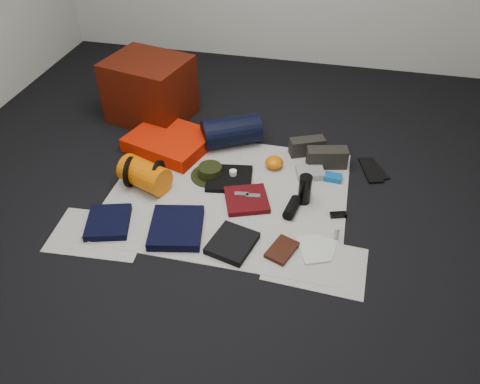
% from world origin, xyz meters
% --- Properties ---
extents(floor, '(4.50, 4.50, 0.02)m').
position_xyz_m(floor, '(0.00, 0.00, -0.01)').
color(floor, black).
rests_on(floor, ground).
extents(newspaper_mat, '(1.60, 1.30, 0.01)m').
position_xyz_m(newspaper_mat, '(0.00, 0.00, 0.00)').
color(newspaper_mat, silver).
rests_on(newspaper_mat, floor).
extents(newspaper_sheet_front_left, '(0.61, 0.44, 0.00)m').
position_xyz_m(newspaper_sheet_front_left, '(-0.70, -0.55, 0.00)').
color(newspaper_sheet_front_left, silver).
rests_on(newspaper_sheet_front_left, floor).
extents(newspaper_sheet_front_right, '(0.60, 0.43, 0.00)m').
position_xyz_m(newspaper_sheet_front_right, '(0.65, -0.50, 0.00)').
color(newspaper_sheet_front_right, silver).
rests_on(newspaper_sheet_front_right, floor).
extents(red_cabinet, '(0.72, 0.64, 0.51)m').
position_xyz_m(red_cabinet, '(-0.87, 0.86, 0.26)').
color(red_cabinet, '#4D1105').
rests_on(red_cabinet, floor).
extents(sleeping_pad, '(0.70, 0.63, 0.11)m').
position_xyz_m(sleeping_pad, '(-0.58, 0.45, 0.06)').
color(sleeping_pad, red).
rests_on(sleeping_pad, newspaper_mat).
extents(stuff_sack, '(0.39, 0.31, 0.20)m').
position_xyz_m(stuff_sack, '(-0.58, -0.04, 0.11)').
color(stuff_sack, '#D85F03').
rests_on(stuff_sack, newspaper_mat).
extents(sack_strap_left, '(0.02, 0.22, 0.22)m').
position_xyz_m(sack_strap_left, '(-0.68, -0.04, 0.11)').
color(sack_strap_left, black).
rests_on(sack_strap_left, newspaper_mat).
extents(sack_strap_right, '(0.03, 0.22, 0.22)m').
position_xyz_m(sack_strap_right, '(-0.48, -0.04, 0.11)').
color(sack_strap_right, black).
rests_on(sack_strap_right, newspaper_mat).
extents(navy_duffel, '(0.50, 0.42, 0.23)m').
position_xyz_m(navy_duffel, '(-0.12, 0.60, 0.12)').
color(navy_duffel, black).
rests_on(navy_duffel, newspaper_mat).
extents(boonie_brim, '(0.35, 0.35, 0.01)m').
position_xyz_m(boonie_brim, '(-0.17, 0.17, 0.01)').
color(boonie_brim, black).
rests_on(boonie_brim, newspaper_mat).
extents(boonie_crown, '(0.17, 0.17, 0.07)m').
position_xyz_m(boonie_crown, '(-0.17, 0.17, 0.05)').
color(boonie_crown, black).
rests_on(boonie_crown, boonie_brim).
extents(hiking_boot_left, '(0.28, 0.19, 0.13)m').
position_xyz_m(hiking_boot_left, '(0.47, 0.60, 0.07)').
color(hiking_boot_left, '#27241F').
rests_on(hiking_boot_left, newspaper_mat).
extents(hiking_boot_right, '(0.31, 0.17, 0.15)m').
position_xyz_m(hiking_boot_right, '(0.63, 0.48, 0.08)').
color(hiking_boot_right, '#27241F').
rests_on(hiking_boot_right, newspaper_mat).
extents(flip_flop_left, '(0.22, 0.28, 0.01)m').
position_xyz_m(flip_flop_left, '(0.98, 0.51, 0.01)').
color(flip_flop_left, black).
rests_on(flip_flop_left, floor).
extents(flip_flop_right, '(0.19, 0.32, 0.02)m').
position_xyz_m(flip_flop_right, '(0.95, 0.49, 0.01)').
color(flip_flop_right, black).
rests_on(flip_flop_right, floor).
extents(trousers_navy_a, '(0.33, 0.36, 0.05)m').
position_xyz_m(trousers_navy_a, '(-0.67, -0.47, 0.03)').
color(trousers_navy_a, black).
rests_on(trousers_navy_a, newspaper_mat).
extents(trousers_navy_b, '(0.39, 0.42, 0.06)m').
position_xyz_m(trousers_navy_b, '(-0.23, -0.42, 0.03)').
color(trousers_navy_b, black).
rests_on(trousers_navy_b, newspaper_mat).
extents(trousers_charcoal, '(0.31, 0.33, 0.04)m').
position_xyz_m(trousers_charcoal, '(0.14, -0.47, 0.03)').
color(trousers_charcoal, black).
rests_on(trousers_charcoal, newspaper_mat).
extents(black_tshirt, '(0.36, 0.34, 0.03)m').
position_xyz_m(black_tshirt, '(-0.03, 0.15, 0.02)').
color(black_tshirt, black).
rests_on(black_tshirt, newspaper_mat).
extents(red_shirt, '(0.36, 0.36, 0.04)m').
position_xyz_m(red_shirt, '(0.14, -0.05, 0.02)').
color(red_shirt, '#48070B').
rests_on(red_shirt, newspaper_mat).
extents(orange_stuff_sack, '(0.18, 0.18, 0.09)m').
position_xyz_m(orange_stuff_sack, '(0.26, 0.37, 0.05)').
color(orange_stuff_sack, '#D85F03').
rests_on(orange_stuff_sack, newspaper_mat).
extents(first_aid_pouch, '(0.22, 0.19, 0.05)m').
position_xyz_m(first_aid_pouch, '(0.52, 0.33, 0.03)').
color(first_aid_pouch, gray).
rests_on(first_aid_pouch, newspaper_mat).
extents(water_bottle, '(0.10, 0.10, 0.21)m').
position_xyz_m(water_bottle, '(0.51, 0.03, 0.11)').
color(water_bottle, black).
rests_on(water_bottle, newspaper_mat).
extents(speaker, '(0.10, 0.20, 0.07)m').
position_xyz_m(speaker, '(0.45, -0.08, 0.04)').
color(speaker, black).
rests_on(speaker, newspaper_mat).
extents(compact_camera, '(0.10, 0.08, 0.04)m').
position_xyz_m(compact_camera, '(0.52, 0.09, 0.02)').
color(compact_camera, '#BBBCC0').
rests_on(compact_camera, newspaper_mat).
extents(cyan_case, '(0.13, 0.09, 0.04)m').
position_xyz_m(cyan_case, '(0.69, 0.32, 0.03)').
color(cyan_case, '#10579F').
rests_on(cyan_case, newspaper_mat).
extents(toiletry_purple, '(0.03, 0.03, 0.08)m').
position_xyz_m(toiletry_purple, '(0.75, -0.27, 0.05)').
color(toiletry_purple, '#542372').
rests_on(toiletry_purple, newspaper_mat).
extents(toiletry_clear, '(0.03, 0.03, 0.09)m').
position_xyz_m(toiletry_clear, '(0.75, -0.27, 0.05)').
color(toiletry_clear, '#A3A7A2').
rests_on(toiletry_clear, newspaper_mat).
extents(paperback_book, '(0.20, 0.24, 0.03)m').
position_xyz_m(paperback_book, '(0.44, -0.45, 0.02)').
color(paperback_book, black).
rests_on(paperback_book, newspaper_mat).
extents(map_booklet, '(0.23, 0.27, 0.01)m').
position_xyz_m(map_booklet, '(0.62, -0.39, 0.01)').
color(map_booklet, beige).
rests_on(map_booklet, newspaper_mat).
extents(map_printout, '(0.16, 0.19, 0.01)m').
position_xyz_m(map_printout, '(0.69, -0.37, 0.01)').
color(map_printout, beige).
rests_on(map_printout, newspaper_mat).
extents(sunglasses, '(0.11, 0.07, 0.03)m').
position_xyz_m(sunglasses, '(0.75, -0.06, 0.02)').
color(sunglasses, black).
rests_on(sunglasses, newspaper_mat).
extents(key_cluster, '(0.08, 0.08, 0.01)m').
position_xyz_m(key_cluster, '(-0.74, -0.60, 0.01)').
color(key_cluster, '#BBBCC0').
rests_on(key_cluster, newspaper_mat).
extents(tape_roll, '(0.05, 0.05, 0.04)m').
position_xyz_m(tape_roll, '(-0.01, 0.18, 0.06)').
color(tape_roll, white).
rests_on(tape_roll, black_tshirt).
extents(energy_bar_a, '(0.10, 0.05, 0.01)m').
position_xyz_m(energy_bar_a, '(0.10, -0.03, 0.05)').
color(energy_bar_a, '#BBBCC0').
rests_on(energy_bar_a, red_shirt).
extents(energy_bar_b, '(0.10, 0.05, 0.01)m').
position_xyz_m(energy_bar_b, '(0.18, -0.03, 0.05)').
color(energy_bar_b, '#BBBCC0').
rests_on(energy_bar_b, red_shirt).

